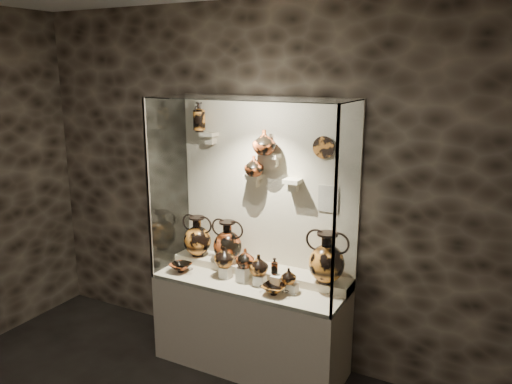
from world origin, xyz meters
TOP-DOWN VIEW (x-y plane):
  - wall_back at (0.00, 2.50)m, footprint 5.00×0.02m
  - plinth at (0.00, 2.18)m, footprint 1.70×0.60m
  - front_tier at (0.00, 2.18)m, footprint 1.68×0.58m
  - rear_tier at (0.00, 2.35)m, footprint 1.70×0.25m
  - back_panel at (0.00, 2.50)m, footprint 1.70×0.03m
  - glass_front at (0.00, 1.88)m, footprint 1.70×0.01m
  - glass_left at (-0.85, 2.18)m, footprint 0.01×0.60m
  - glass_right at (0.85, 2.18)m, footprint 0.01×0.60m
  - glass_top at (0.00, 2.18)m, footprint 1.70×0.60m
  - frame_post_left at (-0.84, 1.89)m, footprint 0.02×0.02m
  - frame_post_right at (0.84, 1.89)m, footprint 0.02×0.02m
  - pedestal_a at (-0.22, 2.13)m, footprint 0.09×0.09m
  - pedestal_b at (-0.05, 2.13)m, footprint 0.09×0.09m
  - pedestal_c at (0.12, 2.13)m, footprint 0.09×0.09m
  - pedestal_d at (0.28, 2.13)m, footprint 0.09×0.09m
  - pedestal_e at (0.42, 2.13)m, footprint 0.09×0.09m
  - bracket_ul at (-0.55, 2.42)m, footprint 0.14×0.12m
  - bracket_ca at (-0.10, 2.42)m, footprint 0.14×0.12m
  - bracket_cb at (0.10, 2.42)m, footprint 0.10×0.12m
  - bracket_cc at (0.28, 2.42)m, footprint 0.14×0.12m
  - amphora_left at (-0.64, 2.31)m, footprint 0.37×0.37m
  - amphora_mid at (-0.31, 2.31)m, footprint 0.35×0.35m
  - amphora_right at (0.65, 2.29)m, footprint 0.36×0.36m
  - jug_a at (-0.24, 2.14)m, footprint 0.18×0.18m
  - jug_b at (-0.03, 2.15)m, footprint 0.19×0.19m
  - jug_c at (0.10, 2.15)m, footprint 0.22×0.22m
  - jug_e at (0.39, 2.11)m, footprint 0.15×0.15m
  - lekythos_small at (0.25, 2.15)m, footprint 0.09×0.09m
  - kylix_left at (-0.65, 2.05)m, footprint 0.30×0.28m
  - kylix_right at (0.30, 2.02)m, footprint 0.26×0.23m
  - lekythos_tall at (-0.64, 2.40)m, footprint 0.14×0.14m
  - ovoid_vase_a at (-0.07, 2.38)m, footprint 0.20×0.20m
  - ovoid_vase_b at (0.04, 2.37)m, footprint 0.23×0.23m
  - wall_plate at (0.53, 2.47)m, footprint 0.19×0.02m
  - info_placard at (0.58, 2.47)m, footprint 0.17×0.01m

SIDE VIEW (x-z plane):
  - plinth at x=0.00m, z-range 0.00..0.80m
  - front_tier at x=0.00m, z-range 0.80..0.83m
  - rear_tier at x=0.00m, z-range 0.80..0.90m
  - pedestal_e at x=0.42m, z-range 0.83..0.91m
  - pedestal_c at x=0.12m, z-range 0.83..0.92m
  - kylix_left at x=-0.65m, z-range 0.83..0.93m
  - kylix_right at x=0.30m, z-range 0.83..0.93m
  - pedestal_a at x=-0.22m, z-range 0.83..0.93m
  - pedestal_d at x=0.28m, z-range 0.83..0.95m
  - pedestal_b at x=-0.05m, z-range 0.83..0.96m
  - jug_e at x=0.39m, z-range 0.91..1.04m
  - jug_c at x=0.10m, z-range 0.92..1.10m
  - jug_a at x=-0.24m, z-range 0.93..1.12m
  - lekythos_small at x=0.25m, z-range 0.95..1.11m
  - jug_b at x=-0.03m, z-range 0.96..1.13m
  - amphora_left at x=-0.64m, z-range 0.90..1.29m
  - amphora_mid at x=-0.31m, z-range 0.90..1.29m
  - amphora_right at x=0.65m, z-range 0.90..1.34m
  - info_placard at x=0.58m, z-range 1.46..1.68m
  - wall_back at x=0.00m, z-range 0.00..3.20m
  - back_panel at x=0.00m, z-range 0.80..2.40m
  - glass_front at x=0.00m, z-range 0.80..2.40m
  - glass_left at x=-0.85m, z-range 0.80..2.40m
  - glass_right at x=0.85m, z-range 0.80..2.40m
  - frame_post_left at x=-0.84m, z-range 0.80..2.40m
  - frame_post_right at x=0.84m, z-range 0.80..2.40m
  - bracket_ca at x=-0.10m, z-range 1.68..1.72m
  - bracket_cc at x=0.28m, z-range 1.68..1.72m
  - ovoid_vase_a at x=-0.07m, z-range 1.72..1.90m
  - bracket_cb at x=0.10m, z-range 1.88..1.92m
  - wall_plate at x=0.53m, z-range 1.91..2.09m
  - ovoid_vase_b at x=0.04m, z-range 1.92..2.13m
  - bracket_ul at x=-0.55m, z-range 2.03..2.07m
  - lekythos_tall at x=-0.64m, z-range 2.07..2.37m
  - glass_top at x=0.00m, z-range 2.39..2.40m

